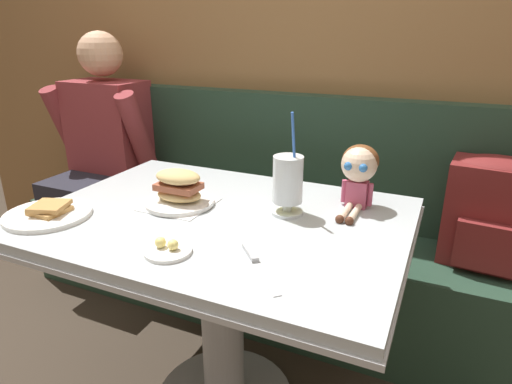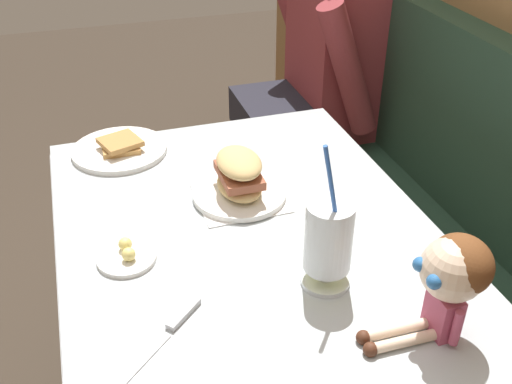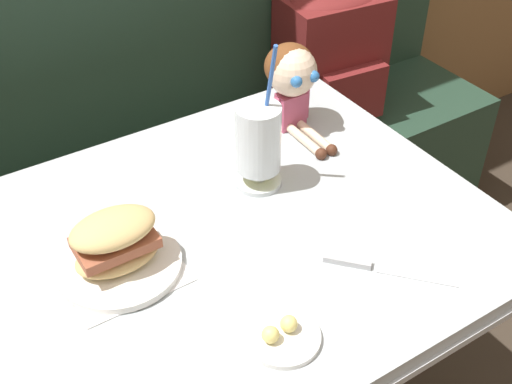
# 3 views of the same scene
# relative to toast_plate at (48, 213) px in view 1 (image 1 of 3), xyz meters

# --- Properties ---
(wood_panel_wall) EXTENTS (4.40, 0.08, 2.40)m
(wood_panel_wall) POSITION_rel_toast_plate_xyz_m (0.46, 1.09, 0.45)
(wood_panel_wall) COLOR olive
(wood_panel_wall) RESTS_ON ground
(booth_bench) EXTENTS (2.60, 0.48, 1.00)m
(booth_bench) POSITION_rel_toast_plate_xyz_m (0.46, 0.85, -0.42)
(booth_bench) COLOR #233D2D
(booth_bench) RESTS_ON ground
(diner_table) EXTENTS (1.11, 0.81, 0.74)m
(diner_table) POSITION_rel_toast_plate_xyz_m (0.46, 0.22, -0.21)
(diner_table) COLOR #B2BCC1
(diner_table) RESTS_ON ground
(toast_plate) EXTENTS (0.25, 0.25, 0.04)m
(toast_plate) POSITION_rel_toast_plate_xyz_m (0.00, 0.00, 0.00)
(toast_plate) COLOR white
(toast_plate) RESTS_ON diner_table
(milkshake_glass) EXTENTS (0.10, 0.10, 0.31)m
(milkshake_glass) POSITION_rel_toast_plate_xyz_m (0.64, 0.32, 0.09)
(milkshake_glass) COLOR silver
(milkshake_glass) RESTS_ON diner_table
(sandwich_plate) EXTENTS (0.22, 0.22, 0.12)m
(sandwich_plate) POSITION_rel_toast_plate_xyz_m (0.30, 0.24, 0.03)
(sandwich_plate) COLOR white
(sandwich_plate) RESTS_ON diner_table
(butter_saucer) EXTENTS (0.12, 0.12, 0.04)m
(butter_saucer) POSITION_rel_toast_plate_xyz_m (0.45, -0.04, -0.00)
(butter_saucer) COLOR white
(butter_saucer) RESTS_ON diner_table
(butter_knife) EXTENTS (0.17, 0.19, 0.01)m
(butter_knife) POSITION_rel_toast_plate_xyz_m (0.67, 0.01, -0.01)
(butter_knife) COLOR silver
(butter_knife) RESTS_ON diner_table
(seated_doll) EXTENTS (0.11, 0.22, 0.20)m
(seated_doll) POSITION_rel_toast_plate_xyz_m (0.82, 0.46, 0.12)
(seated_doll) COLOR #B74C6B
(seated_doll) RESTS_ON diner_table
(backpack) EXTENTS (0.32, 0.27, 0.41)m
(backpack) POSITION_rel_toast_plate_xyz_m (1.23, 0.82, -0.09)
(backpack) COLOR maroon
(backpack) RESTS_ON booth_bench
(diner_patron) EXTENTS (0.55, 0.48, 0.81)m
(diner_patron) POSITION_rel_toast_plate_xyz_m (-0.52, 0.80, -0.01)
(diner_patron) COLOR maroon
(diner_patron) RESTS_ON booth_bench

